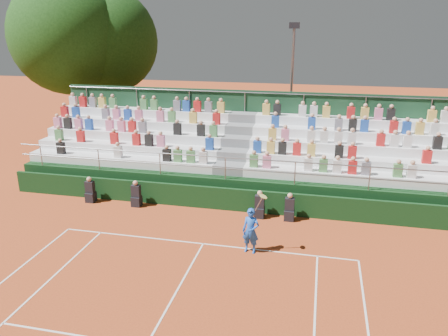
% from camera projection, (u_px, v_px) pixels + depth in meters
% --- Properties ---
extents(ground, '(90.00, 90.00, 0.00)m').
position_uv_depth(ground, '(203.00, 244.00, 16.00)').
color(ground, '#AB431C').
rests_on(ground, ground).
extents(courtside_wall, '(20.00, 0.15, 1.00)m').
position_uv_depth(courtside_wall, '(222.00, 199.00, 18.81)').
color(courtside_wall, black).
rests_on(courtside_wall, ground).
extents(line_officials, '(9.31, 0.40, 1.19)m').
position_uv_depth(line_officials, '(190.00, 201.00, 18.67)').
color(line_officials, black).
rests_on(line_officials, ground).
extents(grandstand, '(20.00, 5.20, 4.40)m').
position_uv_depth(grandstand, '(237.00, 163.00, 21.62)').
color(grandstand, black).
rests_on(grandstand, ground).
extents(tennis_player, '(0.86, 0.47, 2.22)m').
position_uv_depth(tennis_player, '(251.00, 231.00, 15.19)').
color(tennis_player, blue).
rests_on(tennis_player, ground).
extents(tree_west, '(7.30, 7.30, 10.56)m').
position_uv_depth(tree_west, '(69.00, 36.00, 27.47)').
color(tree_west, '#392814').
rests_on(tree_west, ground).
extents(tree_east, '(6.87, 6.87, 10.00)m').
position_uv_depth(tree_east, '(105.00, 41.00, 28.73)').
color(tree_east, '#392814').
rests_on(tree_east, ground).
extents(floodlight_mast, '(0.60, 0.25, 7.74)m').
position_uv_depth(floodlight_mast, '(292.00, 78.00, 26.17)').
color(floodlight_mast, gray).
rests_on(floodlight_mast, ground).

